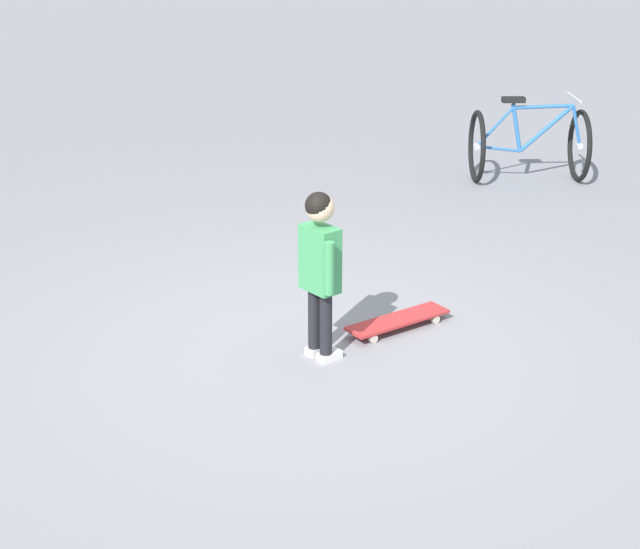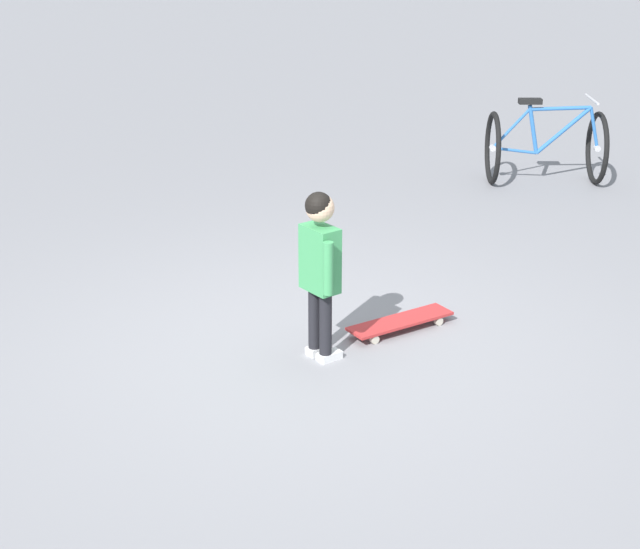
% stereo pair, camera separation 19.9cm
% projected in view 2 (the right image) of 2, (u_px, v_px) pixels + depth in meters
% --- Properties ---
extents(ground_plane, '(50.00, 50.00, 0.00)m').
position_uv_depth(ground_plane, '(310.00, 349.00, 6.01)').
color(ground_plane, gray).
extents(child_person, '(0.31, 0.31, 1.06)m').
position_uv_depth(child_person, '(320.00, 258.00, 5.67)').
color(child_person, black).
rests_on(child_person, ground).
extents(skateboard, '(0.76, 0.46, 0.07)m').
position_uv_depth(skateboard, '(400.00, 322.00, 6.26)').
color(skateboard, '#B22D2D').
rests_on(skateboard, ground).
extents(bicycle_near, '(1.19, 1.28, 0.85)m').
position_uv_depth(bicycle_near, '(545.00, 146.00, 9.38)').
color(bicycle_near, black).
rests_on(bicycle_near, ground).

